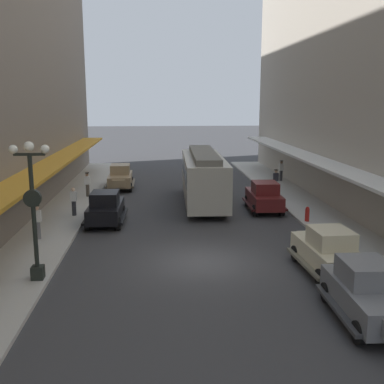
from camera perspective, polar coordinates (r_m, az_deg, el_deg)
ground_plane at (r=19.67m, az=1.35°, el=-8.65°), size 200.00×200.00×0.00m
sidewalk_left at (r=20.35m, az=-20.41°, el=-8.47°), size 3.00×60.00×0.15m
sidewalk_right at (r=21.68m, az=21.66°, el=-7.34°), size 3.00×60.00×0.15m
parked_car_0 at (r=28.46m, az=8.99°, el=-0.46°), size 2.23×4.29×1.84m
parked_car_1 at (r=25.61m, az=-10.71°, el=-1.86°), size 2.20×4.28×1.84m
parked_car_2 at (r=18.95m, az=16.59°, el=-6.91°), size 2.28×4.31×1.84m
parked_car_3 at (r=15.43m, az=21.05°, el=-11.50°), size 2.25×4.30×1.84m
parked_car_4 at (r=35.54m, az=-8.93°, el=1.92°), size 2.20×4.28×1.84m
streetcar at (r=29.73m, az=1.46°, el=2.07°), size 2.77×9.67×3.46m
lamp_post_with_clock at (r=17.60m, az=-19.20°, el=-1.58°), size 1.42×0.44×5.16m
fire_hydrant at (r=26.04m, az=14.17°, el=-2.66°), size 0.24×0.24×0.82m
pedestrian_0 at (r=38.41m, az=11.05°, el=2.66°), size 0.36×0.28×1.67m
pedestrian_1 at (r=33.43m, az=10.40°, el=1.39°), size 0.36×0.28×1.67m
pedestrian_2 at (r=27.26m, az=-14.53°, el=-1.12°), size 0.36×0.24×1.64m
pedestrian_3 at (r=32.38m, az=-12.91°, el=0.96°), size 0.36×0.28×1.67m
pedestrian_4 at (r=23.20m, az=-18.71°, el=-3.50°), size 0.36×0.28×1.67m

